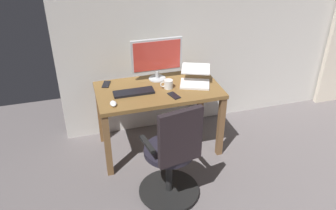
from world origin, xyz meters
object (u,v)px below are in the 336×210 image
at_px(computer_keyboard, 134,92).
at_px(cell_phone_by_monitor, 174,96).
at_px(cell_phone_face_up, 106,84).
at_px(mug_tea, 168,84).
at_px(computer_monitor, 157,57).
at_px(laptop, 195,78).
at_px(desk, 159,97).
at_px(office_chair, 172,158).
at_px(computer_mouse, 113,104).

relative_size(computer_keyboard, cell_phone_by_monitor, 2.77).
xyz_separation_m(cell_phone_face_up, mug_tea, (-0.59, 0.25, 0.04)).
bearing_deg(computer_monitor, cell_phone_by_monitor, 98.72).
xyz_separation_m(laptop, cell_phone_by_monitor, (0.29, 0.20, -0.05)).
relative_size(computer_keyboard, mug_tea, 3.02).
height_order(desk, cell_phone_by_monitor, cell_phone_by_monitor).
relative_size(desk, cell_phone_by_monitor, 8.68).
bearing_deg(office_chair, cell_phone_by_monitor, 61.76).
bearing_deg(computer_mouse, cell_phone_by_monitor, -178.80).
distance_m(computer_keyboard, laptop, 0.66).
relative_size(cell_phone_by_monitor, cell_phone_face_up, 1.00).
bearing_deg(cell_phone_by_monitor, cell_phone_face_up, -51.81).
xyz_separation_m(computer_keyboard, cell_phone_by_monitor, (-0.37, 0.16, -0.01)).
bearing_deg(desk, computer_keyboard, 7.20).
relative_size(office_chair, cell_phone_by_monitor, 7.04).
bearing_deg(mug_tea, computer_keyboard, 2.26).
bearing_deg(computer_monitor, mug_tea, 102.94).
relative_size(computer_monitor, computer_keyboard, 1.34).
bearing_deg(cell_phone_by_monitor, computer_mouse, -15.50).
height_order(computer_keyboard, cell_phone_by_monitor, computer_keyboard).
distance_m(office_chair, mug_tea, 0.85).
relative_size(desk, computer_monitor, 2.34).
height_order(office_chair, laptop, office_chair).
bearing_deg(computer_keyboard, laptop, -176.23).
bearing_deg(computer_keyboard, computer_mouse, 37.41).
xyz_separation_m(computer_monitor, laptop, (-0.35, 0.21, -0.20)).
relative_size(desk, computer_keyboard, 3.14).
xyz_separation_m(computer_keyboard, mug_tea, (-0.36, -0.01, 0.03)).
distance_m(office_chair, computer_keyboard, 0.82).
bearing_deg(office_chair, computer_keyboard, 92.79).
xyz_separation_m(office_chair, computer_monitor, (-0.13, -1.00, 0.52)).
relative_size(computer_mouse, cell_phone_face_up, 0.69).
height_order(computer_monitor, computer_mouse, computer_monitor).
bearing_deg(desk, computer_mouse, 22.99).
distance_m(desk, computer_monitor, 0.42).
distance_m(computer_monitor, cell_phone_face_up, 0.59).
bearing_deg(cell_phone_by_monitor, office_chair, 55.27).
bearing_deg(laptop, computer_monitor, -8.08).
bearing_deg(cell_phone_by_monitor, mug_tea, -103.80).
relative_size(computer_monitor, computer_mouse, 5.35).
relative_size(computer_keyboard, computer_mouse, 3.98).
xyz_separation_m(laptop, computer_mouse, (0.88, 0.22, -0.04)).
distance_m(computer_monitor, laptop, 0.45).
bearing_deg(mug_tea, cell_phone_face_up, -22.67).
bearing_deg(computer_mouse, desk, -157.01).
xyz_separation_m(desk, computer_monitor, (-0.04, -0.22, 0.35)).
xyz_separation_m(desk, cell_phone_by_monitor, (-0.11, 0.19, 0.11)).
relative_size(computer_monitor, cell_phone_by_monitor, 3.71).
height_order(desk, mug_tea, mug_tea).
distance_m(computer_mouse, mug_tea, 0.61).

